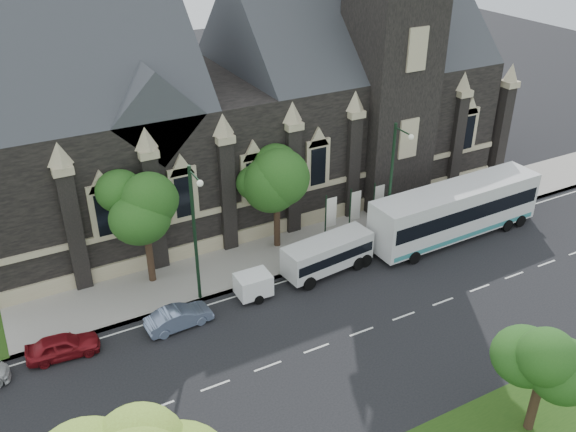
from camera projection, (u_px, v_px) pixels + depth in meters
ground at (316, 348)px, 33.80m from camera, size 160.00×160.00×0.00m
sidewalk at (244, 264)px, 41.09m from camera, size 80.00×5.00×0.15m
museum at (251, 97)px, 46.46m from camera, size 40.00×17.70×29.90m
tree_park_east at (548, 348)px, 26.94m from camera, size 3.40×3.40×6.28m
tree_walk_right at (278, 170)px, 40.59m from camera, size 4.08×4.08×7.80m
tree_walk_left at (145, 200)px, 36.89m from camera, size 3.91×3.91×7.64m
street_lamp_near at (393, 179)px, 40.95m from camera, size 0.36×1.88×9.00m
street_lamp_mid at (195, 229)px, 35.15m from camera, size 0.36×1.88×9.00m
banner_flag_left at (329, 215)px, 42.20m from camera, size 0.90×0.10×4.00m
banner_flag_center at (354, 209)px, 43.03m from camera, size 0.90×0.10×4.00m
banner_flag_right at (377, 203)px, 43.86m from camera, size 0.90×0.10×4.00m
tour_coach at (456, 210)px, 43.38m from camera, size 13.54×3.38×3.93m
shuttle_bus at (328, 253)px, 39.78m from camera, size 6.36×2.81×2.39m
box_trailer at (253, 285)px, 37.54m from camera, size 3.04×1.78×1.62m
sedan at (179, 317)px, 35.19m from camera, size 3.94×1.59×1.27m
car_far_red at (63, 346)px, 33.00m from camera, size 3.99×1.93×1.31m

